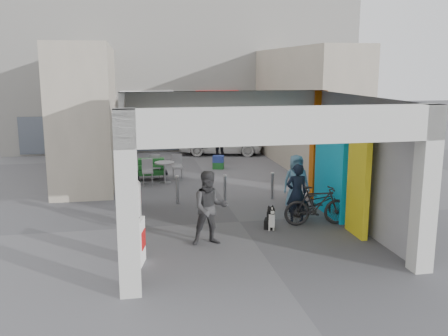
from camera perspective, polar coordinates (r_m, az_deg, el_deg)
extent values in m
plane|color=#545459|center=(13.93, 1.79, -6.15)|extent=(90.00, 90.00, 0.00)
cube|color=#B6B7B2|center=(9.29, -10.98, -4.16)|extent=(0.40, 0.40, 3.50)
cube|color=#B6B7B2|center=(15.16, -11.00, 1.89)|extent=(0.40, 0.40, 3.50)
cube|color=#B6B7B2|center=(11.01, 22.04, -2.34)|extent=(0.40, 0.40, 3.50)
cube|color=#CA5B0B|center=(16.27, 10.65, 2.55)|extent=(0.40, 0.40, 3.50)
plane|color=silver|center=(12.21, -10.99, -0.41)|extent=(0.00, 6.40, 6.40)
plane|color=#95959A|center=(13.56, 15.24, 0.58)|extent=(0.00, 6.40, 6.40)
cube|color=#0DAFDE|center=(14.58, 12.06, 0.07)|extent=(0.15, 2.00, 2.80)
cube|color=yellow|center=(12.98, 15.12, -1.48)|extent=(0.15, 1.00, 2.80)
plane|color=beige|center=(12.33, 2.91, 8.12)|extent=(6.40, 6.40, 0.00)
cube|color=#B6B7B2|center=(15.32, 0.18, 7.48)|extent=(6.40, 0.30, 0.70)
cube|color=#B6B7B2|center=(9.43, 7.28, 4.86)|extent=(6.40, 0.30, 0.70)
cube|color=white|center=(15.49, 0.06, 7.34)|extent=(4.20, 0.05, 0.55)
cube|color=white|center=(27.11, -4.73, 10.99)|extent=(18.00, 4.00, 8.00)
cube|color=#515966|center=(25.28, -4.12, 4.14)|extent=(16.20, 0.06, 1.80)
cube|color=white|center=(24.97, -8.79, 8.10)|extent=(2.60, 0.06, 0.50)
cube|color=red|center=(25.34, -0.77, 8.28)|extent=(2.20, 0.06, 0.50)
cube|color=#B0A492|center=(20.59, -15.29, 6.29)|extent=(2.00, 9.00, 5.00)
cube|color=#B0A492|center=(21.82, 9.15, 6.83)|extent=(2.00, 9.00, 5.00)
cylinder|color=gray|center=(15.71, -5.36, -2.51)|extent=(0.09, 0.09, 0.87)
cylinder|color=gray|center=(15.99, 0.10, -2.30)|extent=(0.09, 0.09, 0.82)
cylinder|color=gray|center=(16.28, 5.54, -2.04)|extent=(0.09, 0.09, 0.85)
cube|color=white|center=(11.08, -9.43, -8.30)|extent=(0.19, 0.55, 1.00)
cube|color=red|center=(11.07, -9.23, -8.05)|extent=(0.12, 0.38, 0.40)
cube|color=white|center=(14.69, -9.84, -3.36)|extent=(0.18, 0.56, 1.00)
cube|color=red|center=(14.68, -9.69, -3.16)|extent=(0.11, 0.39, 0.40)
cylinder|color=#A4A3A8|center=(18.55, -6.80, -0.55)|extent=(0.06, 0.06, 0.75)
cylinder|color=#A4A3A8|center=(18.63, -6.77, -1.65)|extent=(0.46, 0.46, 0.02)
cylinder|color=#A4A3A8|center=(18.48, -6.82, 0.59)|extent=(0.73, 0.73, 0.05)
cube|color=#A4A3A8|center=(18.35, -8.70, -1.19)|extent=(0.40, 0.40, 0.47)
cube|color=#A4A3A8|center=(18.44, -8.76, 0.35)|extent=(0.40, 0.05, 0.47)
cube|color=#A4A3A8|center=(19.13, -5.33, -0.58)|extent=(0.40, 0.40, 0.47)
cube|color=#A4A3A8|center=(19.23, -5.42, 0.89)|extent=(0.40, 0.05, 0.47)
cube|color=#A4A3A8|center=(19.18, -7.86, -0.61)|extent=(0.40, 0.40, 0.47)
cube|color=#A4A3A8|center=(19.27, -7.93, 0.86)|extent=(0.40, 0.05, 0.47)
cube|color=black|center=(19.24, -8.28, -0.85)|extent=(1.19, 0.59, 0.30)
cube|color=#175323|center=(19.06, -8.27, -0.51)|extent=(0.99, 0.35, 0.18)
cube|color=#175323|center=(19.17, -8.31, 0.16)|extent=(0.99, 0.35, 0.18)
cube|color=#175323|center=(19.28, -8.34, 0.82)|extent=(0.99, 0.35, 0.18)
cube|color=#175323|center=(21.02, -0.65, 0.29)|extent=(0.53, 0.47, 0.28)
cube|color=navy|center=(20.96, -0.66, 1.05)|extent=(0.53, 0.47, 0.28)
cube|color=black|center=(13.41, 5.19, -6.35)|extent=(0.25, 0.33, 0.25)
cube|color=black|center=(13.23, 5.37, -5.76)|extent=(0.20, 0.17, 0.37)
cube|color=silver|center=(13.15, 5.48, -6.05)|extent=(0.16, 0.03, 0.35)
cylinder|color=silver|center=(13.20, 5.20, -6.55)|extent=(0.05, 0.05, 0.29)
cylinder|color=silver|center=(13.23, 5.68, -6.52)|extent=(0.05, 0.05, 0.29)
sphere|color=black|center=(13.14, 5.41, -4.83)|extent=(0.20, 0.20, 0.20)
cube|color=silver|center=(13.05, 5.54, -5.04)|extent=(0.08, 0.12, 0.06)
cone|color=black|center=(13.14, 5.15, -4.40)|extent=(0.07, 0.07, 0.08)
cone|color=black|center=(13.17, 5.59, -4.37)|extent=(0.07, 0.07, 0.08)
imported|color=black|center=(13.80, 8.31, -2.89)|extent=(0.60, 0.40, 1.65)
imported|color=#37383A|center=(11.98, -1.63, -4.60)|extent=(0.90, 0.71, 1.81)
imported|color=#5584A5|center=(15.15, 8.23, -1.58)|extent=(0.81, 0.53, 1.65)
imported|color=black|center=(22.24, -0.50, 3.10)|extent=(1.24, 0.84, 1.95)
imported|color=black|center=(14.45, 10.77, -3.84)|extent=(1.81, 0.93, 0.90)
imported|color=black|center=(13.73, 10.59, -4.25)|extent=(1.84, 0.61, 1.09)
imported|color=white|center=(24.47, -0.39, 3.21)|extent=(4.34, 2.48, 1.39)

